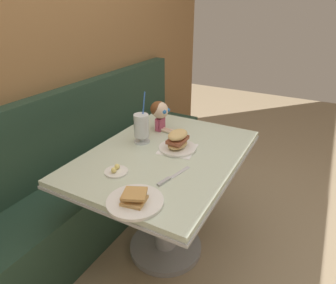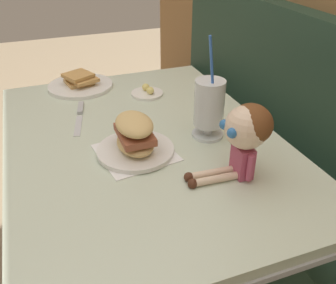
% 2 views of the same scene
% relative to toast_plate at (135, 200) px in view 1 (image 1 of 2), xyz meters
% --- Properties ---
extents(ground_plane, '(8.00, 8.00, 0.00)m').
position_rel_toast_plate_xyz_m(ground_plane, '(0.47, -0.07, -0.76)').
color(ground_plane, '#998466').
extents(wood_panel_wall, '(4.40, 0.08, 2.40)m').
position_rel_toast_plate_xyz_m(wood_panel_wall, '(0.47, 0.98, 0.44)').
color(wood_panel_wall, olive).
rests_on(wood_panel_wall, ground).
extents(booth_bench, '(2.60, 0.48, 1.00)m').
position_rel_toast_plate_xyz_m(booth_bench, '(0.47, 0.74, -0.43)').
color(booth_bench, '#233D2D').
rests_on(booth_bench, ground).
extents(diner_table, '(1.11, 0.81, 0.74)m').
position_rel_toast_plate_xyz_m(diner_table, '(0.47, 0.11, -0.21)').
color(diner_table, beige).
rests_on(diner_table, ground).
extents(toast_plate, '(0.25, 0.25, 0.06)m').
position_rel_toast_plate_xyz_m(toast_plate, '(0.00, 0.00, 0.00)').
color(toast_plate, white).
rests_on(toast_plate, diner_table).
extents(milkshake_glass, '(0.10, 0.10, 0.32)m').
position_rel_toast_plate_xyz_m(milkshake_glass, '(0.52, 0.30, 0.09)').
color(milkshake_glass, silver).
rests_on(milkshake_glass, diner_table).
extents(sandwich_plate, '(0.23, 0.23, 0.12)m').
position_rel_toast_plate_xyz_m(sandwich_plate, '(0.54, 0.07, 0.03)').
color(sandwich_plate, white).
rests_on(sandwich_plate, diner_table).
extents(butter_saucer, '(0.12, 0.12, 0.04)m').
position_rel_toast_plate_xyz_m(butter_saucer, '(0.16, 0.22, -0.01)').
color(butter_saucer, white).
rests_on(butter_saucer, diner_table).
extents(butter_knife, '(0.23, 0.07, 0.01)m').
position_rel_toast_plate_xyz_m(butter_knife, '(0.23, -0.04, -0.01)').
color(butter_knife, silver).
rests_on(butter_knife, diner_table).
extents(seated_doll, '(0.12, 0.22, 0.20)m').
position_rel_toast_plate_xyz_m(seated_doll, '(0.73, 0.30, 0.11)').
color(seated_doll, '#B74C6B').
rests_on(seated_doll, diner_table).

